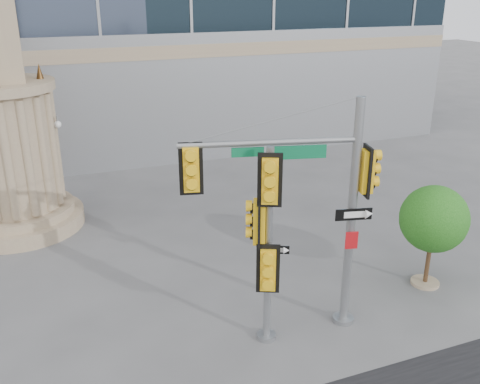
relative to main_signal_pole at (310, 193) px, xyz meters
name	(u,v)px	position (x,y,z in m)	size (l,w,h in m)	color
ground	(285,331)	(-0.56, -0.09, -3.54)	(120.00, 120.00, 0.00)	#545456
main_signal_pole	(310,193)	(0.00, 0.00, 0.00)	(4.35, 1.42, 5.71)	slate
secondary_signal_pole	(266,234)	(-1.19, -0.25, -0.72)	(0.81, 0.81, 4.80)	slate
street_tree	(434,221)	(4.18, 0.48, -1.60)	(1.90, 1.85, 2.95)	gray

